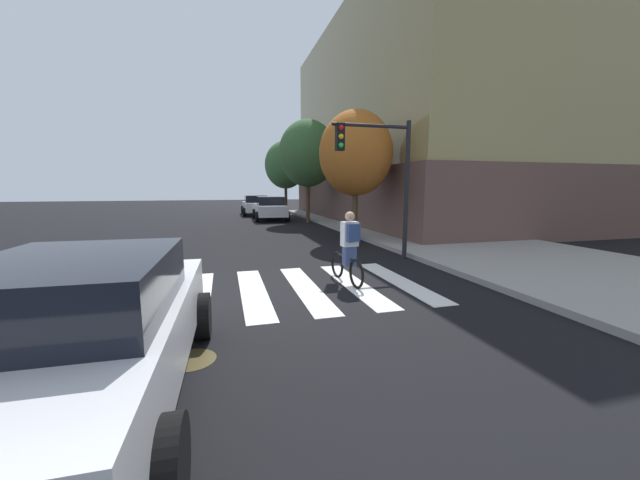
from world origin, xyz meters
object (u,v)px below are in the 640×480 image
Objects in this scene: sedan_far at (255,205)px; cyclist at (349,248)px; manhole_cover at (191,360)px; street_tree_near at (356,154)px; street_tree_far at (285,165)px; traffic_light_near at (382,166)px; sedan_mid at (270,208)px; sedan_near at (85,331)px; street_tree_mid at (308,154)px; fire_hydrant at (392,224)px.

cyclist is (0.23, -21.88, 0.02)m from sedan_far.
sedan_far reaches higher than manhole_cover.
street_tree_near is 0.88× the size of street_tree_far.
cyclist is 3.57m from traffic_light_near.
cyclist is 0.28× the size of street_tree_far.
sedan_mid is 16.97m from cyclist.
cyclist reaches higher than sedan_mid.
traffic_light_near is 19.83m from street_tree_far.
street_tree_far is at bearing 90.78° from street_tree_near.
sedan_mid is (3.56, 19.89, 0.83)m from manhole_cover.
street_tree_far is (6.45, 25.80, 3.27)m from sedan_near.
sedan_far is at bearing 110.05° from street_tree_mid.
street_tree_mid reaches higher than street_tree_near.
manhole_cover is at bearing -121.91° from street_tree_near.
street_tree_mid is at bearing -89.11° from street_tree_far.
sedan_near is at bearing -104.04° from street_tree_far.
cyclist is 15.13m from street_tree_mid.
sedan_far reaches higher than sedan_near.
manhole_cover is 0.12× the size of street_tree_near.
street_tree_near is (2.56, 6.35, 2.76)m from cyclist.
sedan_far is (3.88, 25.60, 0.01)m from sedan_near.
street_tree_far reaches higher than fire_hydrant.
street_tree_near is (0.70, 4.06, 0.74)m from traffic_light_near.
fire_hydrant is at bearing 60.12° from traffic_light_near.
cyclist is 0.41× the size of traffic_light_near.
manhole_cover is 18.85m from street_tree_mid.
sedan_mid is at bearing 88.85° from cyclist.
traffic_light_near is 4.19m from street_tree_near.
sedan_mid is 0.74× the size of street_tree_mid.
street_tree_far is at bearing 77.45° from manhole_cover.
manhole_cover is at bearing -134.22° from traffic_light_near.
fire_hydrant is (4.45, -9.55, -0.30)m from sedan_mid.
sedan_far is 0.77× the size of street_tree_far.
street_tree_near reaches higher than fire_hydrant.
street_tree_far is at bearing 75.96° from sedan_near.
street_tree_near is (2.78, -15.53, 2.78)m from sedan_far.
street_tree_far is at bearing 88.59° from traffic_light_near.
street_tree_near is at bearing 58.09° from manhole_cover.
street_tree_mid is at bearing -69.95° from sedan_far.
sedan_far is at bearing 100.17° from street_tree_near.
sedan_mid reaches higher than fire_hydrant.
traffic_light_near is at bearing -84.11° from sedan_mid.
street_tree_far is at bearing 83.94° from cyclist.
street_tree_mid reaches higher than sedan_mid.
sedan_mid is 10.54m from fire_hydrant.
street_tree_far reaches higher than sedan_mid.
street_tree_near is at bearing -89.22° from street_tree_far.
street_tree_near is at bearing -89.33° from street_tree_mid.
sedan_mid is at bearing 95.89° from traffic_light_near.
manhole_cover is at bearing -108.05° from street_tree_mid.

